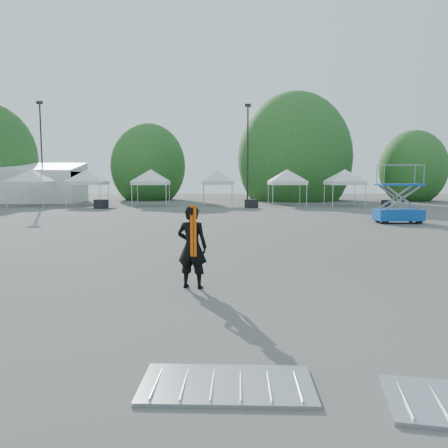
{
  "coord_description": "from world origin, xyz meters",
  "views": [
    {
      "loc": [
        -0.57,
        -11.68,
        2.52
      ],
      "look_at": [
        -0.24,
        -0.03,
        1.3
      ],
      "focal_mm": 35.0,
      "sensor_mm": 36.0,
      "label": 1
    }
  ],
  "objects": [
    {
      "name": "light_pole_east",
      "position": [
        3.0,
        32.0,
        5.52
      ],
      "size": [
        0.6,
        0.25,
        9.8
      ],
      "color": "black",
      "rests_on": "ground"
    },
    {
      "name": "tree_mid_e",
      "position": [
        9.0,
        39.0,
        4.84
      ],
      "size": [
        5.12,
        5.12,
        7.79
      ],
      "color": "#382314",
      "rests_on": "ground"
    },
    {
      "name": "scissor_lift",
      "position": [
        9.95,
        12.55,
        1.65
      ],
      "size": [
        2.55,
        1.29,
        3.28
      ],
      "rotation": [
        0.0,
        0.0,
        0.01
      ],
      "color": "#0B4698",
      "rests_on": "ground"
    },
    {
      "name": "tent_e",
      "position": [
        -0.01,
        28.89,
        3.06
      ],
      "size": [
        4.06,
        4.06,
        3.88
      ],
      "color": "silver",
      "rests_on": "ground"
    },
    {
      "name": "tent_g",
      "position": [
        11.42,
        27.55,
        3.06
      ],
      "size": [
        4.36,
        4.36,
        3.88
      ],
      "color": "silver",
      "rests_on": "ground"
    },
    {
      "name": "tree_mid_w",
      "position": [
        -8.0,
        40.0,
        3.93
      ],
      "size": [
        4.16,
        4.16,
        6.33
      ],
      "color": "#382314",
      "rests_on": "ground"
    },
    {
      "name": "tent_f",
      "position": [
        6.33,
        28.3,
        3.06
      ],
      "size": [
        4.55,
        4.55,
        3.88
      ],
      "color": "silver",
      "rests_on": "ground"
    },
    {
      "name": "tent_c",
      "position": [
        -11.97,
        28.81,
        3.06
      ],
      "size": [
        4.59,
        4.59,
        3.88
      ],
      "color": "silver",
      "rests_on": "ground"
    },
    {
      "name": "tree_far_e",
      "position": [
        22.0,
        37.0,
        3.63
      ],
      "size": [
        3.84,
        3.84,
        5.84
      ],
      "color": "#382314",
      "rests_on": "ground"
    },
    {
      "name": "man",
      "position": [
        -1.02,
        -1.78,
        0.96
      ],
      "size": [
        0.8,
        0.63,
        1.92
      ],
      "rotation": [
        0.0,
        0.0,
        2.87
      ],
      "color": "black",
      "rests_on": "ground"
    },
    {
      "name": "light_pole_west",
      "position": [
        -18.0,
        34.0,
        5.77
      ],
      "size": [
        0.6,
        0.25,
        10.3
      ],
      "color": "black",
      "rests_on": "ground"
    },
    {
      "name": "tent_b",
      "position": [
        -16.95,
        28.57,
        3.06
      ],
      "size": [
        4.74,
        4.74,
        3.88
      ],
      "color": "silver",
      "rests_on": "ground"
    },
    {
      "name": "ground",
      "position": [
        0.0,
        0.0,
        0.0
      ],
      "size": [
        120.0,
        120.0,
        0.0
      ],
      "primitive_type": "plane",
      "color": "#474442",
      "rests_on": "ground"
    },
    {
      "name": "marquee",
      "position": [
        -22.0,
        35.0,
        1.97
      ],
      "size": [
        15.0,
        6.25,
        4.23
      ],
      "color": "silver",
      "rests_on": "ground"
    },
    {
      "name": "crate_mid",
      "position": [
        2.81,
        25.41,
        0.36
      ],
      "size": [
        1.16,
        1.06,
        0.73
      ],
      "primitive_type": "cube",
      "rotation": [
        0.0,
        0.0,
        0.43
      ],
      "color": "black",
      "rests_on": "ground"
    },
    {
      "name": "crate_east",
      "position": [
        14.76,
        26.28,
        0.31
      ],
      "size": [
        0.97,
        0.87,
        0.62
      ],
      "primitive_type": "cube",
      "rotation": [
        0.0,
        0.0,
        -0.37
      ],
      "color": "black",
      "rests_on": "ground"
    },
    {
      "name": "barrier_left",
      "position": [
        -0.39,
        -6.61,
        0.03
      ],
      "size": [
        2.15,
        1.17,
        0.07
      ],
      "rotation": [
        0.0,
        0.0,
        -0.06
      ],
      "color": "#ADAFB5",
      "rests_on": "ground"
    },
    {
      "name": "tent_d",
      "position": [
        -6.1,
        28.37,
        3.06
      ],
      "size": [
        4.53,
        4.53,
        3.88
      ],
      "color": "silver",
      "rests_on": "ground"
    },
    {
      "name": "crate_west",
      "position": [
        -9.83,
        24.96,
        0.38
      ],
      "size": [
        1.18,
        1.07,
        0.75
      ],
      "primitive_type": "cube",
      "rotation": [
        0.0,
        0.0,
        -0.4
      ],
      "color": "black",
      "rests_on": "ground"
    }
  ]
}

